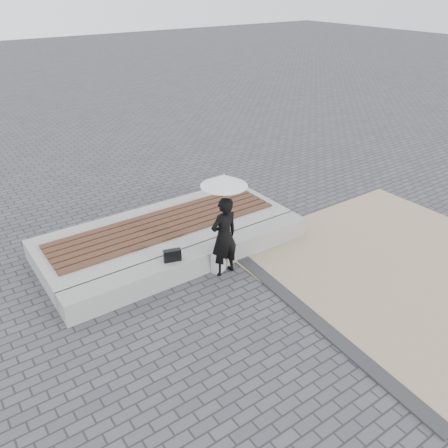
{
  "coord_description": "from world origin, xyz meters",
  "views": [
    {
      "loc": [
        -3.67,
        -4.48,
        4.78
      ],
      "look_at": [
        0.35,
        1.25,
        1.0
      ],
      "focal_mm": 36.9,
      "sensor_mm": 36.0,
      "label": 1
    }
  ],
  "objects_px": {
    "seating_ledge": "(197,260)",
    "woman": "(224,236)",
    "parasol": "(224,180)",
    "canvas_tote": "(221,260)",
    "handbag": "(172,255)"
  },
  "relations": [
    {
      "from": "seating_ledge",
      "to": "parasol",
      "type": "relative_size",
      "value": 4.93
    },
    {
      "from": "parasol",
      "to": "canvas_tote",
      "type": "distance_m",
      "value": 1.62
    },
    {
      "from": "handbag",
      "to": "woman",
      "type": "bearing_deg",
      "value": -3.65
    },
    {
      "from": "seating_ledge",
      "to": "woman",
      "type": "distance_m",
      "value": 0.74
    },
    {
      "from": "seating_ledge",
      "to": "woman",
      "type": "xyz_separation_m",
      "value": [
        0.35,
        -0.35,
        0.55
      ]
    },
    {
      "from": "seating_ledge",
      "to": "woman",
      "type": "height_order",
      "value": "woman"
    },
    {
      "from": "woman",
      "to": "parasol",
      "type": "relative_size",
      "value": 1.48
    },
    {
      "from": "seating_ledge",
      "to": "parasol",
      "type": "distance_m",
      "value": 1.69
    },
    {
      "from": "woman",
      "to": "canvas_tote",
      "type": "bearing_deg",
      "value": -96.6
    },
    {
      "from": "woman",
      "to": "handbag",
      "type": "xyz_separation_m",
      "value": [
        -0.87,
        0.32,
        -0.24
      ]
    },
    {
      "from": "woman",
      "to": "parasol",
      "type": "bearing_deg",
      "value": 180.0
    },
    {
      "from": "canvas_tote",
      "to": "handbag",
      "type": "bearing_deg",
      "value": 145.9
    },
    {
      "from": "parasol",
      "to": "handbag",
      "type": "bearing_deg",
      "value": 159.67
    },
    {
      "from": "woman",
      "to": "canvas_tote",
      "type": "xyz_separation_m",
      "value": [
        0.01,
        0.11,
        -0.54
      ]
    },
    {
      "from": "canvas_tote",
      "to": "seating_ledge",
      "type": "bearing_deg",
      "value": 125.36
    }
  ]
}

